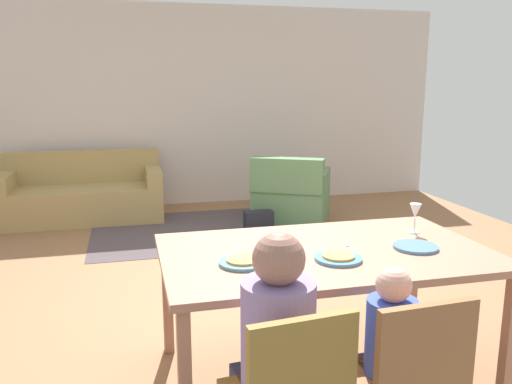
% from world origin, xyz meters
% --- Properties ---
extents(ground_plane, '(7.15, 6.12, 0.02)m').
position_xyz_m(ground_plane, '(0.00, 0.46, -0.01)').
color(ground_plane, '#926541').
extents(back_wall, '(7.15, 0.10, 2.70)m').
position_xyz_m(back_wall, '(0.00, 3.57, 1.35)').
color(back_wall, beige).
rests_on(back_wall, ground_plane).
extents(dining_table, '(1.82, 1.08, 0.76)m').
position_xyz_m(dining_table, '(0.17, -1.10, 0.70)').
color(dining_table, '#AF785D').
rests_on(dining_table, ground_plane).
extents(plate_near_man, '(0.25, 0.25, 0.02)m').
position_xyz_m(plate_near_man, '(-0.33, -1.22, 0.77)').
color(plate_near_man, slate).
rests_on(plate_near_man, dining_table).
extents(pizza_near_man, '(0.17, 0.17, 0.01)m').
position_xyz_m(pizza_near_man, '(-0.33, -1.22, 0.78)').
color(pizza_near_man, '#DD9242').
rests_on(pizza_near_man, plate_near_man).
extents(plate_near_child, '(0.25, 0.25, 0.02)m').
position_xyz_m(plate_near_child, '(0.17, -1.28, 0.77)').
color(plate_near_child, teal).
rests_on(plate_near_child, dining_table).
extents(pizza_near_child, '(0.17, 0.17, 0.01)m').
position_xyz_m(pizza_near_child, '(0.17, -1.28, 0.78)').
color(pizza_near_child, gold).
rests_on(pizza_near_child, plate_near_child).
extents(plate_near_woman, '(0.25, 0.25, 0.02)m').
position_xyz_m(plate_near_woman, '(0.67, -1.20, 0.77)').
color(plate_near_woman, '#507AA6').
rests_on(plate_near_woman, dining_table).
extents(wine_glass, '(0.07, 0.07, 0.19)m').
position_xyz_m(wine_glass, '(0.82, -0.92, 0.89)').
color(wine_glass, silver).
rests_on(wine_glass, dining_table).
extents(fork, '(0.03, 0.15, 0.01)m').
position_xyz_m(fork, '(-0.10, -1.15, 0.76)').
color(fork, silver).
rests_on(fork, dining_table).
extents(knife, '(0.06, 0.17, 0.01)m').
position_xyz_m(knife, '(0.33, -1.00, 0.76)').
color(knife, silver).
rests_on(knife, dining_table).
extents(person_man, '(0.31, 0.41, 1.11)m').
position_xyz_m(person_man, '(-0.34, -1.83, 0.51)').
color(person_man, '#323958').
rests_on(person_man, ground_plane).
extents(dining_chair_child, '(0.44, 0.44, 0.87)m').
position_xyz_m(dining_chair_child, '(0.17, -2.00, 0.49)').
color(dining_chair_child, '#925C33').
rests_on(dining_chair_child, ground_plane).
extents(person_child, '(0.22, 0.29, 0.92)m').
position_xyz_m(person_child, '(0.17, -1.83, 0.43)').
color(person_child, '#38304B').
rests_on(person_child, ground_plane).
extents(area_rug, '(2.60, 1.80, 0.01)m').
position_xyz_m(area_rug, '(-0.02, 2.10, 0.00)').
color(area_rug, '#504346').
rests_on(area_rug, ground_plane).
extents(couch, '(1.91, 0.86, 0.82)m').
position_xyz_m(couch, '(-1.43, 2.96, 0.30)').
color(couch, tan).
rests_on(couch, ground_plane).
extents(armchair, '(1.15, 1.16, 0.82)m').
position_xyz_m(armchair, '(1.05, 2.25, 0.32)').
color(armchair, '#5F8758').
rests_on(armchair, ground_plane).
extents(handbag, '(0.32, 0.16, 0.26)m').
position_xyz_m(handbag, '(0.52, 1.80, 0.13)').
color(handbag, black).
rests_on(handbag, ground_plane).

